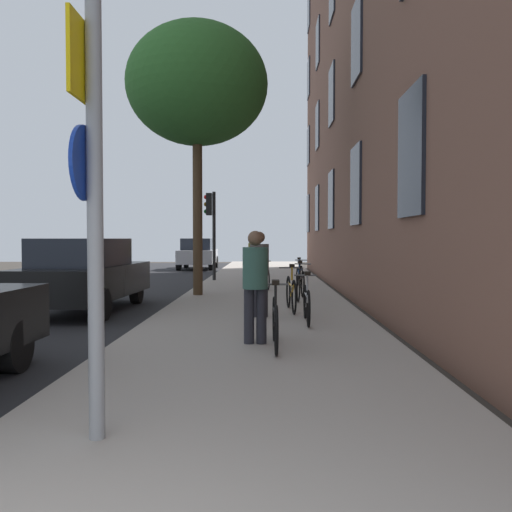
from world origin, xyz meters
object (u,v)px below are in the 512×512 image
pedestrian_1 (259,268)px  car_1 (85,274)px  bicycle_2 (291,293)px  bicycle_5 (300,274)px  sign_post (92,179)px  bicycle_3 (301,284)px  bicycle_0 (275,321)px  bicycle_4 (266,277)px  tree_near (197,85)px  traffic_light (211,219)px  pedestrian_2 (253,254)px  car_2 (198,253)px  bicycle_1 (307,303)px  pedestrian_0 (255,279)px

pedestrian_1 → car_1: 4.19m
bicycle_2 → bicycle_5: (0.57, 6.45, -0.04)m
sign_post → bicycle_3: (2.14, 9.18, -1.57)m
bicycle_0 → bicycle_4: bearing=90.9°
tree_near → traffic_light: bearing=91.9°
bicycle_5 → pedestrian_1: size_ratio=0.94×
tree_near → bicycle_2: 6.52m
pedestrian_2 → traffic_light: bearing=-133.2°
bicycle_0 → bicycle_5: 10.27m
tree_near → bicycle_2: size_ratio=4.04×
traffic_light → pedestrian_1: traffic_light is taller
bicycle_3 → car_2: 15.77m
traffic_light → bicycle_0: bearing=-80.0°
bicycle_3 → bicycle_1: bearing=-91.9°
tree_near → pedestrian_2: 8.25m
car_2 → tree_near: bearing=-82.7°
sign_post → bicycle_2: size_ratio=1.96×
bicycle_0 → pedestrian_0: (-0.28, 0.31, 0.56)m
pedestrian_1 → bicycle_5: bearing=80.5°
bicycle_1 → car_2: (-4.35, 18.70, 0.36)m
bicycle_4 → car_2: (-3.62, 12.20, 0.36)m
tree_near → bicycle_3: bearing=-23.1°
bicycle_0 → car_1: (-4.16, 4.46, 0.35)m
sign_post → bicycle_4: (1.29, 12.10, -1.60)m
pedestrian_0 → pedestrian_2: pedestrian_0 is taller
bicycle_3 → pedestrian_0: (-1.00, -5.50, 0.55)m
bicycle_2 → pedestrian_1: bearing=-128.0°
bicycle_1 → bicycle_3: size_ratio=0.95×
sign_post → car_1: bearing=109.3°
bicycle_0 → pedestrian_0: 0.70m
pedestrian_1 → sign_post: bearing=-100.5°
bicycle_5 → bicycle_0: bearing=-95.4°
tree_near → pedestrian_2: bearing=78.9°
bicycle_4 → pedestrian_0: pedestrian_0 is taller
pedestrian_1 → car_1: bearing=158.7°
bicycle_1 → bicycle_2: bicycle_2 is taller
bicycle_2 → bicycle_3: (0.33, 2.04, -0.01)m
bicycle_4 → car_2: car_2 is taller
bicycle_2 → car_2: bearing=103.6°
bicycle_0 → car_1: bearing=133.0°
pedestrian_0 → car_1: 5.68m
bicycle_0 → tree_near: bearing=105.8°
car_1 → car_2: same height
bicycle_4 → car_1: 5.88m
bicycle_0 → pedestrian_2: (-0.66, 13.62, 0.52)m
car_1 → traffic_light: bearing=75.1°
pedestrian_0 → pedestrian_1: pedestrian_1 is taller
pedestrian_2 → car_1: pedestrian_2 is taller
pedestrian_1 → car_1: size_ratio=0.37×
traffic_light → car_1: traffic_light is taller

